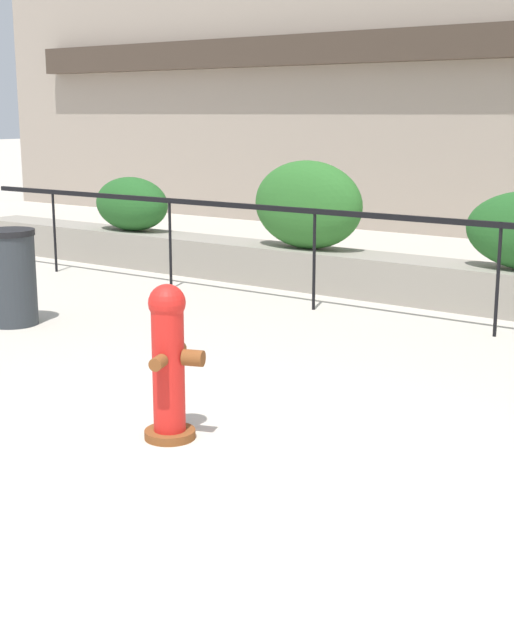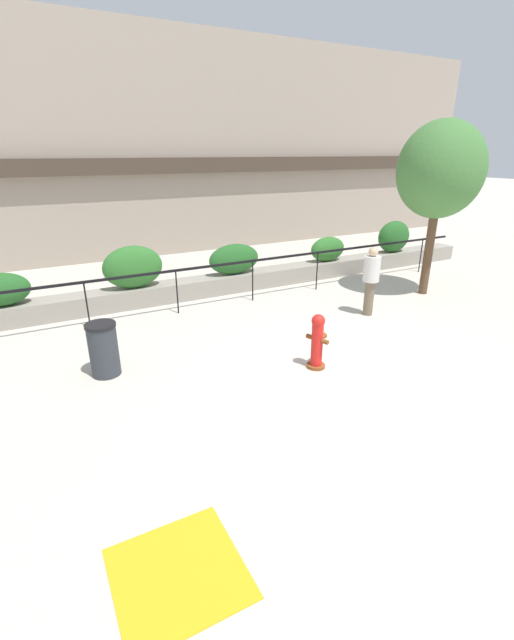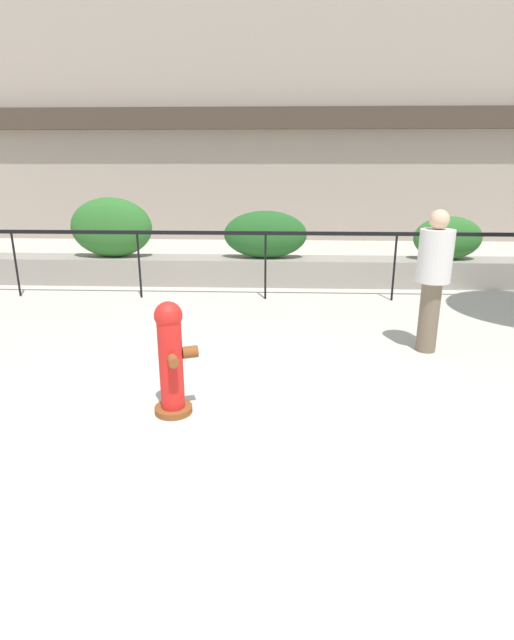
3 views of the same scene
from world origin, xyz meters
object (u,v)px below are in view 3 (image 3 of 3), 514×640
at_px(fire_hydrant, 171,358).
at_px(pedestrian, 434,273).
at_px(hedge_bush_3, 448,238).
at_px(hedge_bush_1, 111,227).
at_px(hedge_bush_2, 265,235).

distance_m(fire_hydrant, pedestrian, 3.33).
bearing_deg(hedge_bush_3, hedge_bush_1, 180.00).
bearing_deg(hedge_bush_2, hedge_bush_1, 180.00).
relative_size(hedge_bush_2, pedestrian, 0.90).
bearing_deg(hedge_bush_1, hedge_bush_3, 0.00).
bearing_deg(hedge_bush_2, fire_hydrant, -97.85).
xyz_separation_m(hedge_bush_2, fire_hydrant, (-0.71, -5.17, -0.39)).
relative_size(hedge_bush_3, fire_hydrant, 1.16).
bearing_deg(fire_hydrant, pedestrian, 31.54).
bearing_deg(fire_hydrant, hedge_bush_2, 82.15).
relative_size(hedge_bush_1, hedge_bush_2, 1.00).
height_order(fire_hydrant, pedestrian, pedestrian).
bearing_deg(hedge_bush_3, fire_hydrant, -128.25).
xyz_separation_m(hedge_bush_1, fire_hydrant, (2.19, -5.17, -0.50)).
distance_m(hedge_bush_3, fire_hydrant, 6.59).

